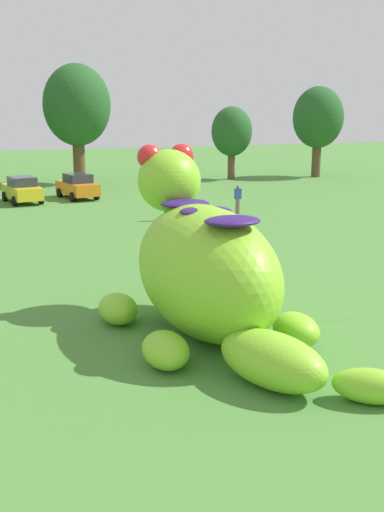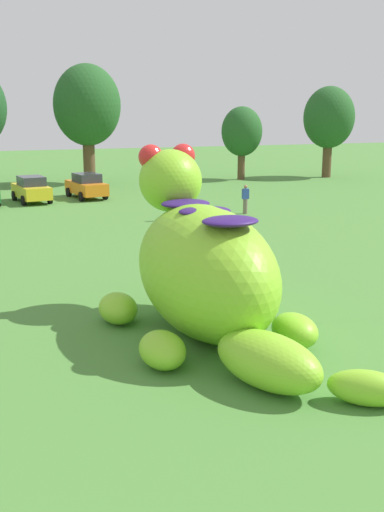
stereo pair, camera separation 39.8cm
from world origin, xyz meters
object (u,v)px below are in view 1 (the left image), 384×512
object	(u,v)px
car_yellow	(22,190)
car_orange	(78,186)
spectator_mid_field	(238,199)
spectator_wandering	(167,205)
giant_inflatable_creature	(206,269)

from	to	relation	value
car_yellow	car_orange	xyz separation A→B (m)	(3.77, 0.62, 0.00)
spectator_mid_field	spectator_wandering	world-z (taller)	same
giant_inflatable_creature	spectator_mid_field	bearing A→B (deg)	62.16
spectator_wandering	spectator_mid_field	bearing A→B (deg)	8.29
car_orange	spectator_mid_field	distance (m)	12.29
car_yellow	spectator_mid_field	size ratio (longest dim) A/B	2.52
car_orange	spectator_wandering	world-z (taller)	car_orange
car_yellow	spectator_wandering	size ratio (longest dim) A/B	2.52
spectator_wandering	car_yellow	bearing A→B (deg)	124.47
car_orange	spectator_wandering	size ratio (longest dim) A/B	2.54
giant_inflatable_creature	car_yellow	world-z (taller)	giant_inflatable_creature
car_orange	car_yellow	bearing A→B (deg)	-170.61
car_yellow	car_orange	bearing A→B (deg)	9.39
spectator_mid_field	giant_inflatable_creature	bearing A→B (deg)	-117.84
spectator_mid_field	spectator_wandering	distance (m)	4.72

